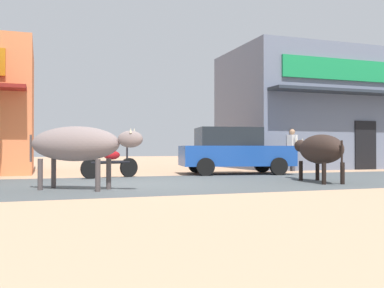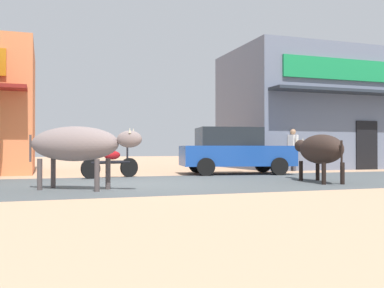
% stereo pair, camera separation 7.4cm
% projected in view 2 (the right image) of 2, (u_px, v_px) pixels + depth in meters
% --- Properties ---
extents(ground, '(80.00, 80.00, 0.00)m').
position_uv_depth(ground, '(142.00, 184.00, 11.20)').
color(ground, tan).
extents(asphalt_road, '(72.00, 5.91, 0.00)m').
position_uv_depth(asphalt_road, '(142.00, 184.00, 11.20)').
color(asphalt_road, '#4A4F52').
rests_on(asphalt_road, ground).
extents(storefront_right_club, '(8.09, 6.12, 5.46)m').
position_uv_depth(storefront_right_club, '(314.00, 111.00, 21.19)').
color(storefront_right_club, slate).
rests_on(storefront_right_club, ground).
extents(parked_hatchback_car, '(4.14, 2.46, 1.64)m').
position_uv_depth(parked_hatchback_car, '(234.00, 150.00, 15.58)').
color(parked_hatchback_car, '#1A4499').
rests_on(parked_hatchback_car, ground).
extents(parked_motorcycle, '(1.84, 0.71, 1.05)m').
position_uv_depth(parked_motorcycle, '(111.00, 163.00, 13.54)').
color(parked_motorcycle, black).
rests_on(parked_motorcycle, ground).
extents(cow_near_brown, '(2.48, 1.87, 1.39)m').
position_uv_depth(cow_near_brown, '(77.00, 144.00, 9.61)').
color(cow_near_brown, slate).
rests_on(cow_near_brown, ground).
extents(cow_far_dark, '(1.08, 2.79, 1.28)m').
position_uv_depth(cow_far_dark, '(319.00, 149.00, 11.79)').
color(cow_far_dark, '#31241E').
rests_on(cow_far_dark, ground).
extents(pedestrian_by_shop, '(0.47, 0.61, 1.70)m').
position_uv_depth(pedestrian_by_shop, '(293.00, 146.00, 17.76)').
color(pedestrian_by_shop, '#3F3F47').
rests_on(pedestrian_by_shop, ground).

